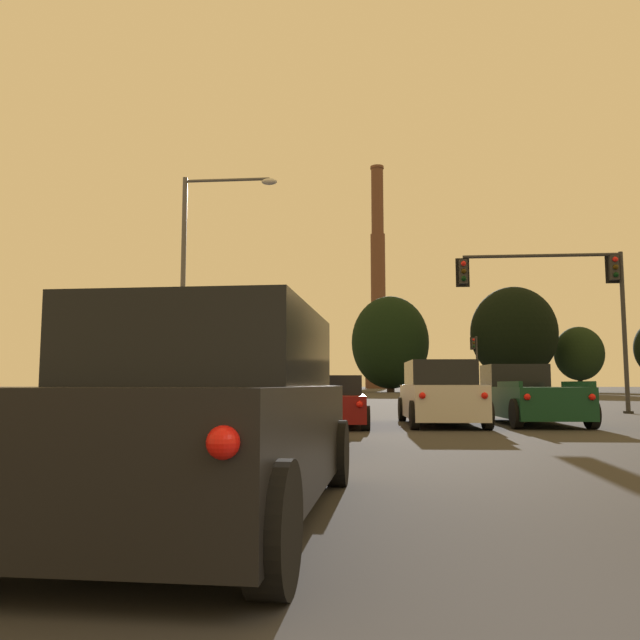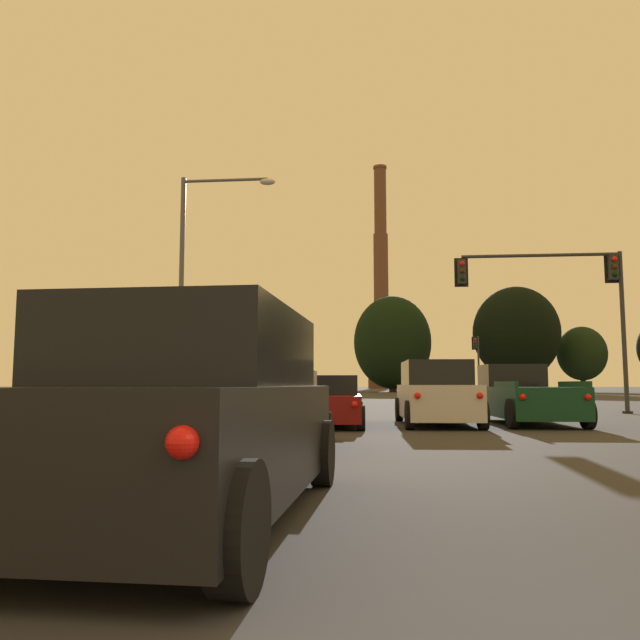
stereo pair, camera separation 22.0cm
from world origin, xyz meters
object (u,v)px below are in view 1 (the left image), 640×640
Objects in this scene: hatchback_left_lane_second at (279,412)px; suv_center_lane_front at (440,394)px; sedan_left_lane_front at (333,402)px; pickup_truck_right_lane_front at (527,397)px; traffic_light_far_right at (475,357)px; traffic_light_overhead_right at (567,289)px; suv_left_lane_third at (213,416)px; street_lamp at (198,267)px; smokestack at (378,300)px.

suv_center_lane_front reaches higher than hatchback_left_lane_second.
sedan_left_lane_front is 6.05m from pickup_truck_right_lane_front.
traffic_light_overhead_right reaches higher than traffic_light_far_right.
traffic_light_overhead_right reaches higher than suv_left_lane_third.
suv_center_lane_front is 0.52× the size of street_lamp.
smokestack is (-0.94, 159.61, 24.45)m from suv_center_lane_front.
street_lamp is (-8.98, 5.72, 5.00)m from suv_center_lane_front.
traffic_light_overhead_right is at bearing -87.33° from smokestack.
traffic_light_far_right is (4.99, 41.49, 3.01)m from pickup_truck_right_lane_front.
traffic_light_overhead_right is (9.22, 8.56, 4.49)m from sedan_left_lane_front.
pickup_truck_right_lane_front is at bearing 68.66° from suv_left_lane_third.
suv_center_lane_front is 43.40m from traffic_light_far_right.
pickup_truck_right_lane_front is at bearing -116.22° from traffic_light_overhead_right.
smokestack is (-8.67, 117.00, 21.54)m from traffic_light_far_right.
sedan_left_lane_front is 0.82× the size of traffic_light_far_right.
pickup_truck_right_lane_front is (5.82, 1.65, 0.14)m from sedan_left_lane_front.
hatchback_left_lane_second is 0.74× the size of pickup_truck_right_lane_front.
traffic_light_far_right is at bearing 77.39° from suv_center_lane_front.
suv_left_lane_third is at bearing -73.12° from street_lamp.
suv_left_lane_third reaches higher than pickup_truck_right_lane_front.
hatchback_left_lane_second is 6.48m from sedan_left_lane_front.
pickup_truck_right_lane_front is 0.96× the size of traffic_light_far_right.
pickup_truck_right_lane_front is 160.43m from smokestack.
suv_center_lane_front is 0.86× the size of traffic_light_far_right.
suv_center_lane_front is 0.89× the size of pickup_truck_right_lane_front.
smokestack reaches higher than hatchback_left_lane_second.
smokestack is at bearing 86.77° from sedan_left_lane_front.
street_lamp reaches higher than suv_center_lane_front.
suv_center_lane_front is at bearing -89.66° from smokestack.
street_lamp is 0.15× the size of smokestack.
suv_center_lane_front is 10.97m from traffic_light_overhead_right.
pickup_truck_right_lane_front is at bearing 53.14° from hatchback_left_lane_second.
street_lamp is at bearing 114.12° from hatchback_left_lane_second.
suv_center_lane_front is 0.08× the size of smokestack.
street_lamp is at bearing 145.20° from suv_center_lane_front.
suv_left_lane_third reaches higher than hatchback_left_lane_second.
sedan_left_lane_front is at bearing -104.07° from traffic_light_far_right.
hatchback_left_lane_second is at bearing -90.93° from smokestack.
sedan_left_lane_front is 10.06m from street_lamp.
hatchback_left_lane_second is 14.74m from street_lamp.
suv_left_lane_third is 0.71× the size of traffic_light_overhead_right.
sedan_left_lane_front is at bearing -46.64° from street_lamp.
smokestack is (2.14, 160.14, 24.68)m from sedan_left_lane_front.
traffic_light_overhead_right is (9.44, 21.04, 4.26)m from suv_left_lane_third.
hatchback_left_lane_second is at bearing -102.91° from traffic_light_far_right.
hatchback_left_lane_second is 0.84× the size of suv_left_lane_third.
street_lamp is at bearing -92.99° from smokestack.
street_lamp reaches higher than traffic_light_far_right.
suv_left_lane_third is 0.08× the size of smokestack.
street_lamp is (-5.90, 6.25, 5.23)m from sedan_left_lane_front.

